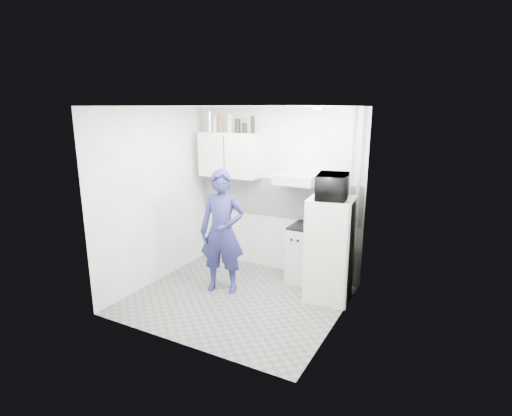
% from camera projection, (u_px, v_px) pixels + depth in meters
% --- Properties ---
extents(floor, '(2.80, 2.80, 0.00)m').
position_uv_depth(floor, '(237.00, 298.00, 5.56)').
color(floor, '#63635C').
rests_on(floor, ground).
extents(ceiling, '(2.80, 2.80, 0.00)m').
position_uv_depth(ceiling, '(235.00, 106.00, 4.93)').
color(ceiling, white).
rests_on(ceiling, wall_back).
extents(wall_back, '(2.80, 0.00, 2.80)m').
position_uv_depth(wall_back, '(277.00, 191.00, 6.31)').
color(wall_back, white).
rests_on(wall_back, floor).
extents(wall_left, '(0.00, 2.60, 2.60)m').
position_uv_depth(wall_left, '(155.00, 197.00, 5.88)').
color(wall_left, white).
rests_on(wall_left, floor).
extents(wall_right, '(0.00, 2.60, 2.60)m').
position_uv_depth(wall_right, '(340.00, 222.00, 4.61)').
color(wall_right, white).
rests_on(wall_right, floor).
extents(person, '(0.74, 0.59, 1.76)m').
position_uv_depth(person, '(222.00, 232.00, 5.63)').
color(person, navy).
rests_on(person, floor).
extents(stove, '(0.53, 0.53, 0.85)m').
position_uv_depth(stove, '(307.00, 255.00, 6.02)').
color(stove, beige).
rests_on(stove, floor).
extents(fridge, '(0.66, 0.66, 1.43)m').
position_uv_depth(fridge, '(330.00, 249.00, 5.42)').
color(fridge, silver).
rests_on(fridge, floor).
extents(stove_top, '(0.51, 0.51, 0.03)m').
position_uv_depth(stove_top, '(308.00, 227.00, 5.91)').
color(stove_top, black).
rests_on(stove_top, stove).
extents(saucepan, '(0.19, 0.19, 0.10)m').
position_uv_depth(saucepan, '(310.00, 224.00, 5.82)').
color(saucepan, silver).
rests_on(saucepan, stove_top).
extents(microwave, '(0.64, 0.50, 0.32)m').
position_uv_depth(microwave, '(333.00, 186.00, 5.21)').
color(microwave, black).
rests_on(microwave, fridge).
extents(bottle_a, '(0.08, 0.08, 0.33)m').
position_uv_depth(bottle_a, '(210.00, 122.00, 6.42)').
color(bottle_a, silver).
rests_on(bottle_a, upper_cabinet).
extents(bottle_b, '(0.06, 0.06, 0.25)m').
position_uv_depth(bottle_b, '(215.00, 124.00, 6.38)').
color(bottle_b, '#B2B7BC').
rests_on(bottle_b, upper_cabinet).
extents(bottle_c, '(0.06, 0.06, 0.26)m').
position_uv_depth(bottle_c, '(220.00, 124.00, 6.33)').
color(bottle_c, brown).
rests_on(bottle_c, upper_cabinet).
extents(bottle_d, '(0.07, 0.07, 0.29)m').
position_uv_depth(bottle_d, '(230.00, 123.00, 6.25)').
color(bottle_d, '#B2B7BC').
rests_on(bottle_d, upper_cabinet).
extents(canister_a, '(0.09, 0.09, 0.22)m').
position_uv_depth(canister_a, '(238.00, 126.00, 6.19)').
color(canister_a, black).
rests_on(canister_a, upper_cabinet).
extents(canister_b, '(0.08, 0.08, 0.15)m').
position_uv_depth(canister_b, '(245.00, 128.00, 6.14)').
color(canister_b, black).
rests_on(canister_b, upper_cabinet).
extents(bottle_e, '(0.07, 0.07, 0.26)m').
position_uv_depth(bottle_e, '(253.00, 125.00, 6.07)').
color(bottle_e, black).
rests_on(bottle_e, upper_cabinet).
extents(upper_cabinet, '(1.00, 0.35, 0.70)m').
position_uv_depth(upper_cabinet, '(230.00, 155.00, 6.37)').
color(upper_cabinet, silver).
rests_on(upper_cabinet, wall_back).
extents(range_hood, '(0.60, 0.50, 0.14)m').
position_uv_depth(range_hood, '(297.00, 179.00, 5.83)').
color(range_hood, beige).
rests_on(range_hood, wall_back).
extents(backsplash, '(2.74, 0.03, 0.60)m').
position_uv_depth(backsplash, '(276.00, 197.00, 6.33)').
color(backsplash, white).
rests_on(backsplash, wall_back).
extents(pipe_a, '(0.05, 0.05, 2.60)m').
position_uv_depth(pipe_a, '(357.00, 201.00, 5.65)').
color(pipe_a, beige).
rests_on(pipe_a, floor).
extents(pipe_b, '(0.04, 0.04, 2.60)m').
position_uv_depth(pipe_b, '(349.00, 200.00, 5.71)').
color(pipe_b, beige).
rests_on(pipe_b, floor).
extents(ceiling_spot_fixture, '(0.10, 0.10, 0.02)m').
position_uv_depth(ceiling_spot_fixture, '(317.00, 109.00, 4.65)').
color(ceiling_spot_fixture, white).
rests_on(ceiling_spot_fixture, ceiling).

